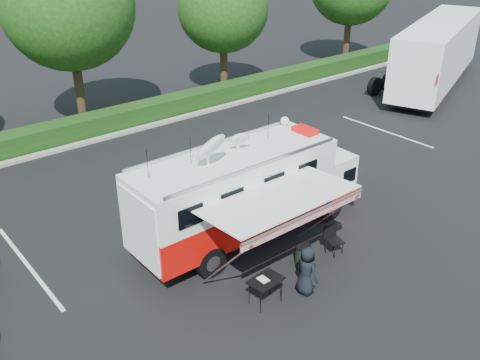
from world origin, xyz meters
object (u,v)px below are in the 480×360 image
Objects in this scene: command_truck at (248,191)px; trash_bin at (303,255)px; semi_trailer at (438,53)px; folding_table at (266,281)px.

command_truck is 11.34× the size of trash_bin.
semi_trailer is (20.04, 8.32, 1.75)m from trash_bin.
folding_table is 23.88m from semi_trailer.
command_truck is 0.64× the size of semi_trailer.
command_truck reaches higher than folding_table.
trash_bin is at bearing -85.11° from command_truck.
semi_trailer is at bearing 16.30° from command_truck.
folding_table is 1.39× the size of trash_bin.
semi_trailer is (20.24, 5.92, 0.40)m from command_truck.
command_truck is at bearing 94.89° from trash_bin.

